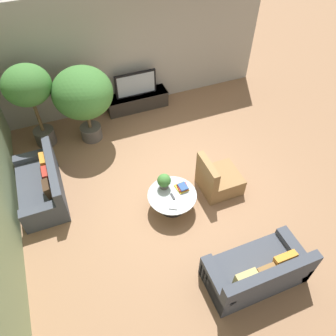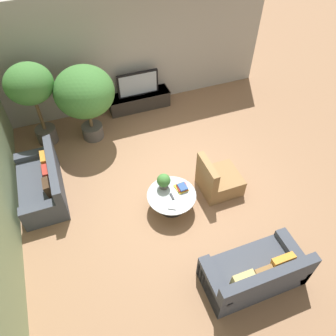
# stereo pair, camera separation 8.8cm
# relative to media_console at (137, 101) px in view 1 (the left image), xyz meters

# --- Properties ---
(ground_plane) EXTENTS (24.00, 24.00, 0.00)m
(ground_plane) POSITION_rel_media_console_xyz_m (-0.11, -2.94, -0.22)
(ground_plane) COLOR #8C6647
(back_wall_stone) EXTENTS (7.40, 0.12, 3.00)m
(back_wall_stone) POSITION_rel_media_console_xyz_m (-0.11, 0.32, 1.28)
(back_wall_stone) COLOR #A39E93
(back_wall_stone) RESTS_ON ground
(media_console) EXTENTS (1.66, 0.50, 0.43)m
(media_console) POSITION_rel_media_console_xyz_m (0.00, 0.00, 0.00)
(media_console) COLOR #2D2823
(media_console) RESTS_ON ground
(television) EXTENTS (1.08, 0.13, 0.64)m
(television) POSITION_rel_media_console_xyz_m (-0.00, -0.00, 0.52)
(television) COLOR black
(television) RESTS_ON media_console
(coffee_table) EXTENTS (0.97, 0.97, 0.40)m
(coffee_table) POSITION_rel_media_console_xyz_m (-0.39, -3.48, 0.06)
(coffee_table) COLOR black
(coffee_table) RESTS_ON ground
(couch_by_wall) EXTENTS (0.84, 1.72, 0.84)m
(couch_by_wall) POSITION_rel_media_console_xyz_m (-2.74, -2.21, 0.06)
(couch_by_wall) COLOR #3D424C
(couch_by_wall) RESTS_ON ground
(couch_near_entry) EXTENTS (1.68, 0.84, 0.84)m
(couch_near_entry) POSITION_rel_media_console_xyz_m (0.35, -5.42, 0.07)
(couch_near_entry) COLOR #3D424C
(couch_near_entry) RESTS_ON ground
(armchair_wicker) EXTENTS (0.80, 0.76, 0.86)m
(armchair_wicker) POSITION_rel_media_console_xyz_m (0.69, -3.36, 0.05)
(armchair_wicker) COLOR olive
(armchair_wicker) RESTS_ON ground
(potted_palm_tall) EXTENTS (1.03, 1.03, 2.04)m
(potted_palm_tall) POSITION_rel_media_console_xyz_m (-2.50, -0.52, 1.26)
(potted_palm_tall) COLOR #514C47
(potted_palm_tall) RESTS_ON ground
(potted_palm_corner) EXTENTS (1.35, 1.35, 1.87)m
(potted_palm_corner) POSITION_rel_media_console_xyz_m (-1.43, -0.76, 1.04)
(potted_palm_corner) COLOR #514C47
(potted_palm_corner) RESTS_ON ground
(potted_plant_tabletop) EXTENTS (0.27, 0.27, 0.33)m
(potted_plant_tabletop) POSITION_rel_media_console_xyz_m (-0.46, -3.24, 0.36)
(potted_plant_tabletop) COLOR #514C47
(potted_plant_tabletop) RESTS_ON coffee_table
(book_stack) EXTENTS (0.24, 0.28, 0.09)m
(book_stack) POSITION_rel_media_console_xyz_m (-0.14, -3.40, 0.22)
(book_stack) COLOR gold
(book_stack) RESTS_ON coffee_table
(remote_black) EXTENTS (0.04, 0.16, 0.02)m
(remote_black) POSITION_rel_media_console_xyz_m (-0.40, -3.53, 0.19)
(remote_black) COLOR black
(remote_black) RESTS_ON coffee_table
(remote_silver) EXTENTS (0.16, 0.12, 0.02)m
(remote_silver) POSITION_rel_media_console_xyz_m (-0.50, -3.80, 0.19)
(remote_silver) COLOR gray
(remote_silver) RESTS_ON coffee_table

